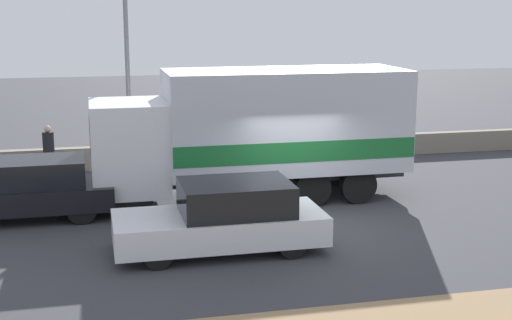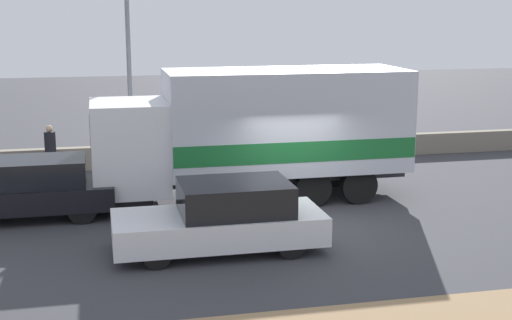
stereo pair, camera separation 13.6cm
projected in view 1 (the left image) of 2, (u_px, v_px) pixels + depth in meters
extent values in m
plane|color=#38383D|center=(309.00, 226.00, 16.96)|extent=(80.00, 80.00, 0.00)
cube|color=gray|center=(243.00, 151.00, 23.98)|extent=(60.00, 0.35, 0.73)
cylinder|color=slate|center=(127.00, 61.00, 21.97)|extent=(0.14, 0.14, 6.96)
cube|color=silver|center=(129.00, 147.00, 18.30)|extent=(1.92, 2.32, 2.33)
cube|color=black|center=(91.00, 130.00, 17.99)|extent=(0.06, 1.97, 1.03)
cube|color=#2D2D33|center=(285.00, 172.00, 19.41)|extent=(6.38, 1.40, 0.25)
cube|color=silver|center=(285.00, 119.00, 19.10)|extent=(6.38, 2.55, 2.67)
cube|color=#19662D|center=(285.00, 143.00, 19.24)|extent=(6.35, 2.57, 0.53)
cylinder|color=black|center=(133.00, 198.00, 17.59)|extent=(0.97, 0.28, 0.97)
cylinder|color=black|center=(129.00, 180.00, 19.47)|extent=(0.97, 0.28, 0.97)
cylinder|color=black|center=(358.00, 185.00, 18.90)|extent=(0.97, 0.28, 0.97)
cylinder|color=black|center=(334.00, 169.00, 20.79)|extent=(0.97, 0.28, 0.97)
cylinder|color=black|center=(312.00, 188.00, 18.62)|extent=(0.97, 0.28, 0.97)
cylinder|color=black|center=(292.00, 171.00, 20.50)|extent=(0.97, 0.28, 0.97)
cube|color=silver|center=(219.00, 227.00, 15.16)|extent=(4.46, 1.85, 0.61)
cube|color=black|center=(236.00, 197.00, 15.10)|extent=(2.32, 1.70, 0.67)
cylinder|color=black|center=(158.00, 255.00, 14.13)|extent=(0.58, 0.20, 0.58)
cylinder|color=black|center=(151.00, 231.00, 15.66)|extent=(0.58, 0.20, 0.58)
cylinder|color=black|center=(292.00, 245.00, 14.75)|extent=(0.58, 0.20, 0.58)
cylinder|color=black|center=(273.00, 223.00, 16.28)|extent=(0.58, 0.20, 0.58)
cube|color=black|center=(28.00, 197.00, 17.46)|extent=(4.14, 1.71, 0.58)
cube|color=black|center=(40.00, 172.00, 17.40)|extent=(2.15, 1.57, 0.65)
cylinder|color=black|center=(82.00, 209.00, 17.09)|extent=(0.72, 0.20, 0.72)
cylinder|color=black|center=(82.00, 194.00, 18.48)|extent=(0.72, 0.20, 0.72)
cylinder|color=#473828|center=(50.00, 164.00, 21.94)|extent=(0.27, 0.27, 0.75)
cylinder|color=black|center=(48.00, 142.00, 21.80)|extent=(0.35, 0.35, 0.63)
sphere|color=tan|center=(47.00, 129.00, 21.71)|extent=(0.20, 0.20, 0.20)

